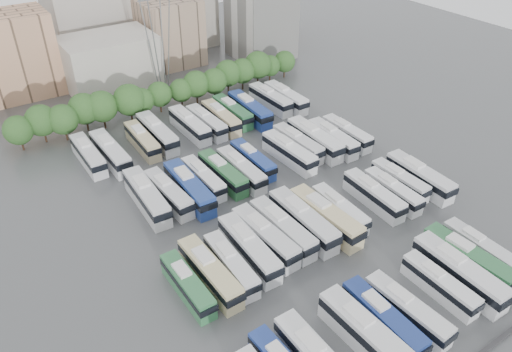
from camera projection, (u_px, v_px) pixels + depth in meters
ground at (290, 210)px, 77.72m from camera, size 220.00×220.00×0.00m
tree_line at (165, 91)px, 103.74m from camera, size 65.94×7.76×8.12m
city_buildings at (86, 41)px, 119.36m from camera, size 102.00×35.00×20.00m
apartment_tower at (261, 6)px, 126.08m from camera, size 14.00×14.00×26.00m
electricity_pylon at (155, 11)px, 102.64m from camera, size 9.00×6.91×33.83m
bus_r0_s4 at (368, 335)px, 55.46m from camera, size 3.31×13.61×4.25m
bus_r0_s5 at (383, 319)px, 57.66m from camera, size 2.91×12.03×3.75m
bus_r0_s6 at (407, 310)px, 58.81m from camera, size 3.14×11.80×3.67m
bus_r0_s8 at (440, 284)px, 62.40m from camera, size 2.44×10.87×3.41m
bus_r0_s9 at (459, 272)px, 63.56m from camera, size 3.23×13.57×4.24m
bus_r0_s10 at (468, 259)px, 65.71m from camera, size 3.40×12.98×4.04m
bus_r0_s11 at (479, 248)px, 67.91m from camera, size 2.53×11.06×3.46m
bus_r1_s0 at (188, 285)px, 62.25m from camera, size 2.43×11.10×3.48m
bus_r1_s1 at (210, 272)px, 63.74m from camera, size 2.93×12.67×3.96m
bus_r1_s2 at (231, 265)px, 65.14m from camera, size 3.05×11.59×3.60m
bus_r1_s3 at (249, 248)px, 67.45m from camera, size 3.35×13.02×4.05m
bus_r1_s4 at (265, 237)px, 69.46m from camera, size 3.33×12.89×4.01m
bus_r1_s5 at (282, 228)px, 70.91m from camera, size 3.05×12.89×4.03m
bus_r1_s6 at (303, 220)px, 72.26m from camera, size 3.14×13.64×4.27m
bus_r1_s7 at (325, 217)px, 72.96m from camera, size 3.48×13.63×4.24m
bus_r1_s8 at (340, 209)px, 75.00m from camera, size 2.85×11.26×3.51m
bus_r1_s10 at (374, 195)px, 77.83m from camera, size 3.15×12.08×3.76m
bus_r1_s11 at (393, 191)px, 78.94m from camera, size 2.73×11.22×3.50m
bus_r1_s12 at (400, 180)px, 81.43m from camera, size 2.44×11.01×3.45m
bus_r1_s13 at (420, 176)px, 81.83m from camera, size 3.32×13.12×4.09m
bus_r2_s1 at (147, 197)px, 77.07m from camera, size 3.52×13.63×4.24m
bus_r2_s2 at (168, 193)px, 78.17m from camera, size 3.26×12.28×3.82m
bus_r2_s3 at (189, 188)px, 79.02m from camera, size 3.31×13.57×4.24m
bus_r2_s4 at (203, 178)px, 81.90m from camera, size 2.56×11.34×3.55m
bus_r2_s5 at (223, 173)px, 82.93m from camera, size 2.90×12.19×3.81m
bus_r2_s6 at (241, 170)px, 83.76m from camera, size 2.72×12.21×3.83m
bus_r2_s7 at (253, 160)px, 86.59m from camera, size 2.57×11.42×3.58m
bus_r2_s9 at (289, 152)px, 88.36m from camera, size 3.24×12.71×3.96m
bus_r2_s10 at (298, 143)px, 91.03m from camera, size 2.96×12.20×3.81m
bus_r2_s11 at (315, 139)px, 91.88m from camera, size 3.26×13.73×4.29m
bus_r2_s12 at (333, 138)px, 92.56m from camera, size 3.19×12.37×3.85m
bus_r2_s13 at (347, 133)px, 94.33m from camera, size 2.60×11.77×3.69m
bus_r3_s0 at (88, 155)px, 87.61m from camera, size 2.72×12.41×3.89m
bus_r3_s1 at (111, 152)px, 88.05m from camera, size 3.15×13.33×4.17m
bus_r3_s3 at (142, 140)px, 91.97m from camera, size 2.91×12.08×3.77m
bus_r3_s4 at (157, 133)px, 93.84m from camera, size 2.99×13.47×4.22m
bus_r3_s6 at (190, 125)px, 96.73m from camera, size 2.89×12.82×4.02m
bus_r3_s7 at (206, 122)px, 97.87m from camera, size 2.94×12.15×3.79m
bus_r3_s8 at (221, 117)px, 99.45m from camera, size 3.10×12.38×3.86m
bus_r3_s9 at (232, 112)px, 101.63m from camera, size 2.73×12.28×3.85m
bus_r3_s10 at (250, 109)px, 102.11m from camera, size 3.46×13.58×4.23m
bus_r3_s12 at (270, 99)px, 106.47m from camera, size 3.00×12.63×3.95m
bus_r3_s13 at (286, 97)px, 107.06m from camera, size 2.83×12.79×4.01m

